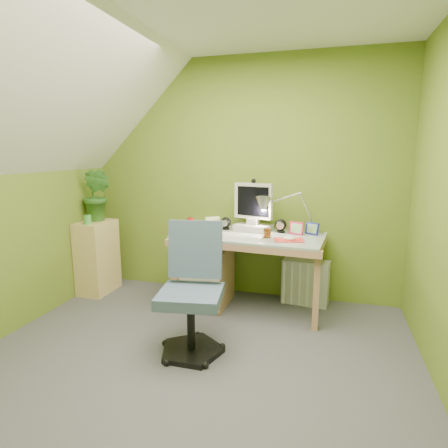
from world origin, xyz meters
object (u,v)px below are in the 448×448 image
(desk_lamp, at_px, (301,203))
(task_chair, at_px, (190,295))
(monitor, at_px, (253,206))
(radiator, at_px, (306,282))
(side_ledge, at_px, (97,257))
(desk, at_px, (249,272))
(potted_plant, at_px, (97,195))

(desk_lamp, height_order, task_chair, desk_lamp)
(monitor, distance_m, radiator, 0.91)
(monitor, relative_size, side_ledge, 0.63)
(desk_lamp, relative_size, side_ledge, 0.74)
(desk, height_order, radiator, desk)
(monitor, xyz_separation_m, task_chair, (-0.23, -1.11, -0.51))
(desk, bearing_deg, monitor, 94.52)
(monitor, bearing_deg, side_ledge, -160.66)
(side_ledge, bearing_deg, monitor, 6.76)
(desk_lamp, relative_size, task_chair, 0.62)
(monitor, height_order, task_chair, monitor)
(desk, relative_size, task_chair, 1.47)
(potted_plant, bearing_deg, radiator, 5.88)
(monitor, xyz_separation_m, side_ledge, (-1.64, -0.19, -0.58))
(potted_plant, bearing_deg, desk, -1.28)
(desk, xyz_separation_m, task_chair, (-0.23, -0.93, 0.10))
(potted_plant, distance_m, radiator, 2.30)
(desk_lamp, distance_m, radiator, 0.79)
(monitor, distance_m, task_chair, 1.24)
(desk_lamp, height_order, side_ledge, desk_lamp)
(desk_lamp, distance_m, side_ledge, 2.19)
(desk_lamp, xyz_separation_m, task_chair, (-0.68, -1.11, -0.55))
(task_chair, height_order, radiator, task_chair)
(monitor, bearing_deg, task_chair, -89.36)
(side_ledge, bearing_deg, desk_lamp, 5.31)
(desk_lamp, height_order, radiator, desk_lamp)
(desk_lamp, distance_m, task_chair, 1.41)
(side_ledge, xyz_separation_m, potted_plant, (0.01, 0.05, 0.65))
(monitor, bearing_deg, potted_plant, -162.36)
(potted_plant, height_order, task_chair, potted_plant)
(desk_lamp, bearing_deg, monitor, 175.63)
(monitor, height_order, side_ledge, monitor)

